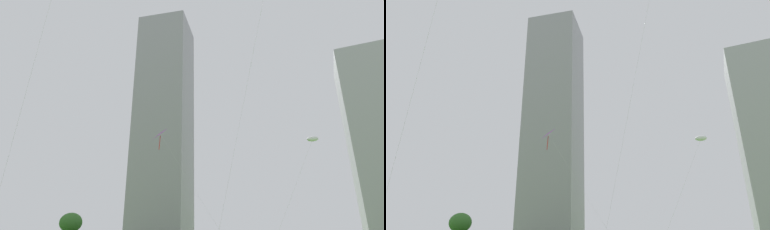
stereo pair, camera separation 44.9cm
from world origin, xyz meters
The scene contains 4 objects.
kite_flying_1 centered at (-8.26, 22.99, 16.53)m, with size 10.98×4.97×17.50m.
kite_flying_2 centered at (12.60, 27.75, 14.65)m, with size 8.29×2.19×15.23m.
park_tree_1 centered at (-28.00, 28.32, 4.73)m, with size 3.79×3.79×6.39m.
distant_highrise_1 centered at (-51.47, 104.28, 52.74)m, with size 22.95×22.77×105.48m, color #939399.
Camera 1 is at (13.46, -16.09, 1.89)m, focal length 29.47 mm.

